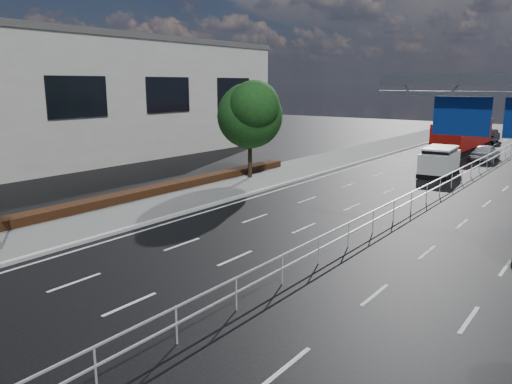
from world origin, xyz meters
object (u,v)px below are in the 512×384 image
Objects in this scene: white_minivan at (439,161)px; near_car_silver at (486,152)px; near_car_dark at (489,136)px; red_bus at (463,132)px.

near_car_silver is at bearing 79.10° from white_minivan.
white_minivan is 1.04× the size of near_car_dark.
near_car_silver is at bearing 98.10° from near_car_dark.
white_minivan reaches higher than near_car_silver.
red_bus is 2.57× the size of near_car_dark.
near_car_dark is (-1.73, 23.82, -0.24)m from white_minivan.
white_minivan is 23.89m from near_car_dark.
near_car_dark is (0.57, 8.95, -1.09)m from red_bus.
near_car_dark is at bearing 86.48° from red_bus.
white_minivan is 1.17× the size of near_car_silver.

